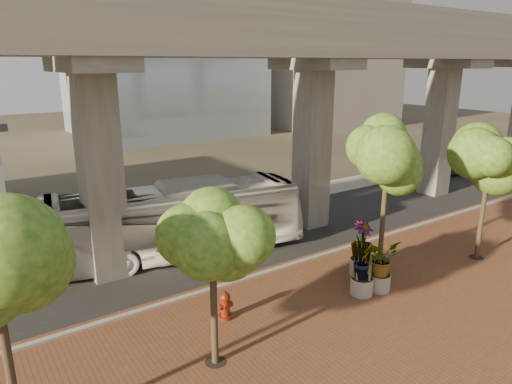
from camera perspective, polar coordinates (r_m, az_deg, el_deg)
ground at (r=22.81m, az=-1.57°, el=-8.38°), size 160.00×160.00×0.00m
brick_plaza at (r=17.42m, az=13.52°, el=-17.03°), size 70.00×13.00×0.06m
asphalt_road at (r=24.37m, az=-4.14°, el=-6.73°), size 90.00×8.00×0.04m
curb_strip at (r=21.28m, az=1.39°, el=-10.01°), size 70.00×0.25×0.16m
far_sidewalk at (r=28.96m, az=-9.65°, el=-3.18°), size 90.00×3.00×0.06m
transit_viaduct at (r=22.61m, az=-4.51°, el=10.54°), size 72.00×5.60×12.40m
midrise_block at (r=72.76m, az=8.69°, el=17.75°), size 18.00×16.00×24.00m
transit_bus at (r=22.83m, az=-10.40°, el=-3.68°), size 13.46×5.28×3.66m
parked_car at (r=42.47m, az=23.00°, el=2.77°), size 4.30×2.38×1.34m
fire_hydrant at (r=17.65m, az=-3.86°, el=-13.95°), size 0.56×0.51×1.13m
planter_front at (r=19.93m, az=15.36°, el=-8.21°), size 2.04×2.04×2.25m
planter_right at (r=21.09m, az=13.11°, el=-6.24°), size 2.35×2.35×2.51m
planter_left at (r=19.39m, az=13.24°, el=-8.68°), size 2.08×2.08×2.28m
street_tree_near_west at (r=13.61m, az=-5.55°, el=-5.11°), size 3.64×3.64×6.13m
street_tree_near_east at (r=20.30m, az=16.15°, el=4.14°), size 4.33×4.33×7.39m
street_tree_far_east at (r=23.98m, az=27.16°, el=3.19°), size 3.81×3.81×6.52m
streetlamp_east at (r=30.85m, az=5.55°, el=8.35°), size 0.46×1.34×9.21m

